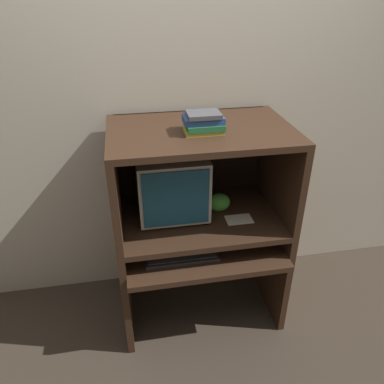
% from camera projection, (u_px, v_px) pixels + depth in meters
% --- Properties ---
extents(ground_plane, '(12.00, 12.00, 0.00)m').
position_uv_depth(ground_plane, '(209.00, 341.00, 2.43)').
color(ground_plane, '#3D3328').
extents(wall_back, '(6.00, 0.06, 2.60)m').
position_uv_depth(wall_back, '(189.00, 112.00, 2.41)').
color(wall_back, beige).
rests_on(wall_back, ground_plane).
extents(desk_base, '(1.03, 0.74, 0.61)m').
position_uv_depth(desk_base, '(201.00, 267.00, 2.47)').
color(desk_base, '#382316').
rests_on(desk_base, ground_plane).
extents(desk_monitor_shelf, '(1.03, 0.67, 0.15)m').
position_uv_depth(desk_monitor_shelf, '(200.00, 219.00, 2.36)').
color(desk_monitor_shelf, '#382316').
rests_on(desk_monitor_shelf, desk_base).
extents(hutch_upper, '(1.03, 0.67, 0.57)m').
position_uv_depth(hutch_upper, '(199.00, 156.00, 2.18)').
color(hutch_upper, '#382316').
rests_on(hutch_upper, desk_monitor_shelf).
extents(crt_monitor, '(0.41, 0.44, 0.40)m').
position_uv_depth(crt_monitor, '(171.00, 182.00, 2.28)').
color(crt_monitor, beige).
rests_on(crt_monitor, desk_monitor_shelf).
extents(keyboard, '(0.44, 0.16, 0.03)m').
position_uv_depth(keyboard, '(182.00, 256.00, 2.21)').
color(keyboard, '#2D2D30').
rests_on(keyboard, desk_base).
extents(mouse, '(0.06, 0.04, 0.03)m').
position_uv_depth(mouse, '(227.00, 248.00, 2.27)').
color(mouse, black).
rests_on(mouse, desk_base).
extents(snack_bag, '(0.14, 0.11, 0.12)m').
position_uv_depth(snack_bag, '(219.00, 202.00, 2.36)').
color(snack_bag, green).
rests_on(snack_bag, desk_monitor_shelf).
extents(book_stack, '(0.21, 0.15, 0.11)m').
position_uv_depth(book_stack, '(204.00, 123.00, 1.98)').
color(book_stack, gold).
rests_on(book_stack, hutch_upper).
extents(paper_card, '(0.16, 0.11, 0.00)m').
position_uv_depth(paper_card, '(239.00, 219.00, 2.29)').
color(paper_card, beige).
rests_on(paper_card, desk_monitor_shelf).
extents(storage_box, '(0.13, 0.11, 0.09)m').
position_uv_depth(storage_box, '(198.00, 122.00, 2.01)').
color(storage_box, '#236638').
rests_on(storage_box, hutch_upper).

